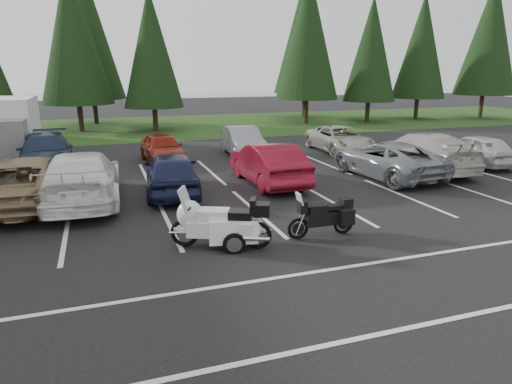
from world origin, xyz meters
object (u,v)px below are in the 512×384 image
object	(u,v)px
car_near_4	(172,173)
touring_motorcycle	(220,218)
car_far_1	(46,152)
adventure_motorcycle	(322,213)
box_truck	(6,130)
car_near_3	(81,178)
car_near_5	(268,164)
car_far_3	(243,141)
car_near_6	(387,159)
car_far_2	(162,148)
car_near_2	(29,181)
car_near_8	(476,149)
car_near_7	(422,152)
cargo_trailer	(233,231)
car_far_4	(340,139)

from	to	relation	value
car_near_4	touring_motorcycle	size ratio (longest dim) A/B	1.61
car_far_1	adventure_motorcycle	world-z (taller)	car_far_1
box_truck	adventure_motorcycle	bearing A→B (deg)	-56.27
car_near_3	adventure_motorcycle	bearing A→B (deg)	140.16
car_near_5	car_far_3	world-z (taller)	car_near_5
car_near_6	car_far_1	world-z (taller)	car_far_1
car_near_3	car_near_6	xyz separation A→B (m)	(11.53, -0.04, -0.12)
car_far_2	touring_motorcycle	xyz separation A→B (m)	(-0.13, -11.13, 0.07)
car_near_4	car_far_2	bearing A→B (deg)	-88.75
car_near_4	car_far_3	size ratio (longest dim) A/B	1.01
car_near_3	car_far_2	bearing A→B (deg)	-117.65
car_near_2	car_near_3	xyz separation A→B (m)	(1.55, -0.19, 0.04)
car_near_2	touring_motorcycle	distance (m)	7.26
box_truck	adventure_motorcycle	size ratio (longest dim) A/B	2.71
box_truck	touring_motorcycle	xyz separation A→B (m)	(6.74, -13.98, -0.69)
car_near_8	car_near_7	bearing A→B (deg)	9.14
car_far_1	adventure_motorcycle	bearing A→B (deg)	-60.34
car_near_2	car_near_6	bearing A→B (deg)	-179.23
car_near_7	adventure_motorcycle	distance (m)	9.72
car_near_4	car_near_6	size ratio (longest dim) A/B	0.85
car_near_7	car_far_3	bearing A→B (deg)	-40.64
car_far_2	car_near_2	bearing A→B (deg)	-135.07
car_near_2	car_far_3	size ratio (longest dim) A/B	1.31
car_near_8	adventure_motorcycle	world-z (taller)	car_near_8
car_near_2	car_far_3	world-z (taller)	car_near_2
car_near_3	touring_motorcycle	xyz separation A→B (m)	(3.26, -5.25, -0.08)
car_near_4	cargo_trailer	distance (m)	5.50
car_near_4	car_far_3	xyz separation A→B (m)	(4.54, 6.21, -0.03)
car_near_7	car_near_8	size ratio (longest dim) A/B	1.37
adventure_motorcycle	cargo_trailer	bearing A→B (deg)	178.33
car_near_3	car_far_2	distance (m)	6.78
car_near_2	car_near_5	world-z (taller)	car_near_2
car_near_5	car_far_4	size ratio (longest dim) A/B	0.98
car_near_7	car_near_6	bearing A→B (deg)	17.92
touring_motorcycle	car_near_8	bearing A→B (deg)	47.79
car_near_2	adventure_motorcycle	distance (m)	9.30
car_far_2	car_far_4	distance (m)	9.25
car_near_3	car_far_4	size ratio (longest dim) A/B	1.20
car_near_7	car_far_1	size ratio (longest dim) A/B	1.06
cargo_trailer	car_far_3	bearing A→B (deg)	83.25
car_near_8	car_far_4	bearing A→B (deg)	-45.32
car_near_3	car_far_3	size ratio (longest dim) A/B	1.32
cargo_trailer	car_far_4	bearing A→B (deg)	62.41
car_near_6	car_near_8	world-z (taller)	car_near_6
car_far_1	car_far_3	world-z (taller)	car_far_1
car_near_2	car_near_4	xyz separation A→B (m)	(4.48, -0.01, -0.05)
box_truck	car_near_3	world-z (taller)	box_truck
car_near_5	car_near_7	xyz separation A→B (m)	(7.05, 0.07, 0.05)
car_near_5	car_far_1	bearing A→B (deg)	-34.24
car_near_8	adventure_motorcycle	size ratio (longest dim) A/B	2.01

